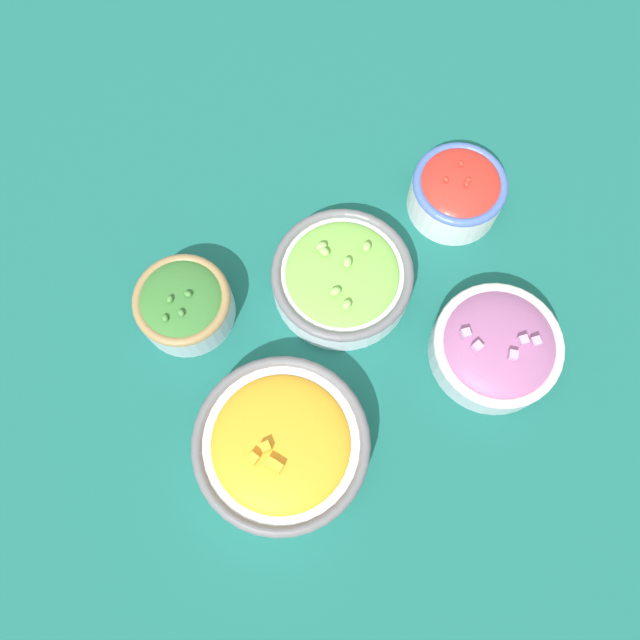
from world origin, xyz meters
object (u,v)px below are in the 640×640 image
bowl_lettuce (342,277)px  bowl_red_onion (497,347)px  bowl_cherry_tomatoes (457,191)px  bowl_broccoli (184,303)px  bowl_squash (282,445)px

bowl_lettuce → bowl_red_onion: 0.20m
bowl_lettuce → bowl_cherry_tomatoes: size_ratio=1.45×
bowl_red_onion → bowl_lettuce: bearing=-46.1°
bowl_cherry_tomatoes → bowl_lettuce: bearing=17.9°
bowl_lettuce → bowl_cherry_tomatoes: 0.19m
bowl_broccoli → bowl_cherry_tomatoes: bearing=-175.8°
bowl_broccoli → bowl_lettuce: size_ratio=0.67×
bowl_cherry_tomatoes → bowl_broccoli: bearing=4.2°
bowl_broccoli → bowl_squash: bowl_squash is taller
bowl_squash → bowl_lettuce: bearing=-128.7°
bowl_broccoli → bowl_cherry_tomatoes: bowl_cherry_tomatoes is taller
bowl_lettuce → bowl_squash: bowl_squash is taller
bowl_lettuce → bowl_squash: bearing=51.3°
bowl_lettuce → bowl_red_onion: size_ratio=1.14×
bowl_lettuce → bowl_cherry_tomatoes: bearing=-162.1°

